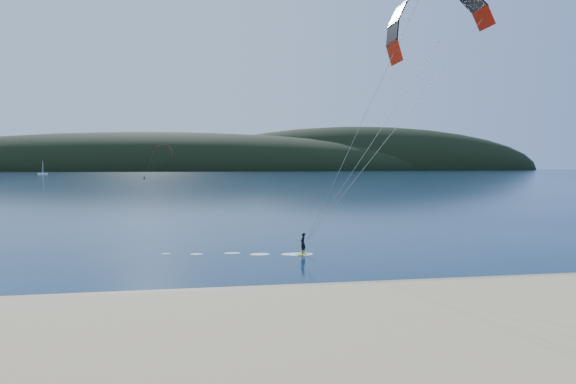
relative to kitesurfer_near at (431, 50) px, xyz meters
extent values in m
plane|color=#071D37|center=(-13.13, -9.44, -14.14)|extent=(1800.00, 1800.00, 0.00)
cube|color=#908054|center=(-13.13, -4.94, -14.09)|extent=(220.00, 2.50, 0.10)
ellipsoid|color=black|center=(-63.13, 710.56, -14.14)|extent=(840.00, 280.00, 110.00)
ellipsoid|color=black|center=(246.87, 750.56, -14.14)|extent=(600.00, 240.00, 140.00)
cube|color=yellow|center=(-7.24, 5.90, -14.09)|extent=(1.03, 1.29, 0.07)
imported|color=black|center=(-7.24, 5.90, -13.28)|extent=(0.62, 0.68, 1.56)
cylinder|color=gray|center=(-3.22, 2.66, -6.18)|extent=(0.02, 0.02, 16.66)
cube|color=yellow|center=(-40.54, 201.17, -14.08)|extent=(1.29, 1.62, 0.09)
imported|color=black|center=(-40.54, 201.17, -13.06)|extent=(1.14, 1.21, 1.97)
cylinder|color=gray|center=(-36.07, 198.04, -7.31)|extent=(0.02, 0.02, 14.69)
cube|color=white|center=(-139.02, 388.90, -13.68)|extent=(7.72, 4.59, 1.29)
cylinder|color=white|center=(-139.02, 388.90, -8.63)|extent=(0.18, 0.18, 10.10)
cube|color=white|center=(-138.97, 390.19, -8.63)|extent=(0.81, 2.28, 7.35)
cube|color=white|center=(-138.97, 387.43, -10.46)|extent=(0.63, 1.76, 4.59)
camera|label=1|loc=(-14.63, -30.52, -7.48)|focal=31.04mm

